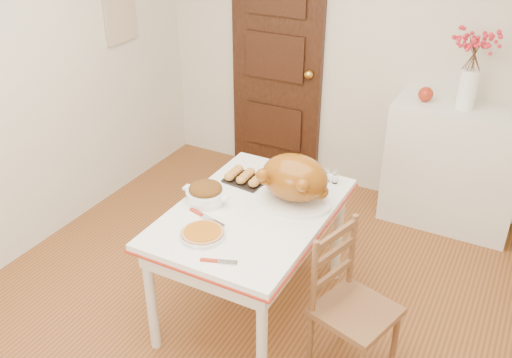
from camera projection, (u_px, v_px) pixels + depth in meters
The scene contains 18 objects.
floor at pixel (236, 319), 3.58m from camera, with size 3.50×4.00×0.00m, color brown.
wall_back at pixel (357, 48), 4.51m from camera, with size 3.50×0.00×2.50m, color beige.
wall_left at pixel (3, 89), 3.69m from camera, with size 0.00×4.00×2.50m, color beige.
door_back at pixel (277, 63), 4.88m from camera, with size 0.85×0.06×2.06m, color black.
photo_board at pixel (120, 14), 4.48m from camera, with size 0.03×0.35×0.45m, color beige.
sideboard at pixel (452, 167), 4.33m from camera, with size 0.99×0.44×0.99m, color silver.
kitchen_table at pixel (252, 261), 3.48m from camera, with size 0.88×1.28×0.77m, color white, non-canonical shape.
chair_oak at pixel (356, 308), 3.02m from camera, with size 0.39×0.39×0.89m, color brown, non-canonical shape.
berry_vase at pixel (472, 68), 3.95m from camera, with size 0.31×0.31×0.60m, color white, non-canonical shape.
apple at pixel (426, 94), 4.18m from camera, with size 0.11×0.11×0.11m, color maroon.
turkey_platter at pixel (294, 180), 3.30m from camera, with size 0.48×0.38×0.30m, color #723403, non-canonical shape.
pumpkin_pie at pixel (203, 233), 3.04m from camera, with size 0.24×0.24×0.05m, color #9C530E.
stuffing_dish at pixel (206, 193), 3.35m from camera, with size 0.30×0.24×0.12m, color #572E0D, non-canonical shape.
rolls_tray at pixel (246, 177), 3.57m from camera, with size 0.25×0.20×0.07m, color #A46829, non-canonical shape.
pie_server at pixel (219, 261), 2.85m from camera, with size 0.19×0.06×0.01m, color silver, non-canonical shape.
carving_knife at pixel (206, 217), 3.21m from camera, with size 0.27×0.07×0.01m, color silver, non-canonical shape.
drinking_glass at pixel (296, 166), 3.66m from camera, with size 0.06×0.06×0.10m, color white.
shaker_pair at pixel (331, 176), 3.56m from camera, with size 0.09×0.04×0.09m, color white, non-canonical shape.
Camera 1 is at (1.37, -2.31, 2.53)m, focal length 39.27 mm.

